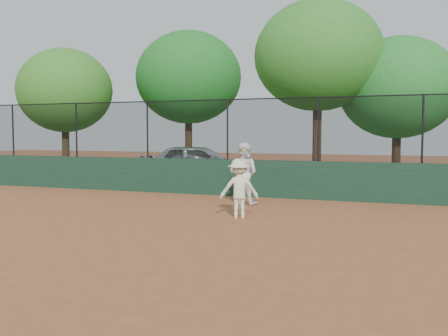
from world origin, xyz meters
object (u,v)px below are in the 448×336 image
(tree_1, at_px, (188,78))
(parked_car, at_px, (199,164))
(tree_2, at_px, (318,56))
(tree_3, at_px, (398,88))
(player_main, at_px, (239,189))
(tree_0, at_px, (65,91))
(player_second, at_px, (243,174))

(tree_1, bearing_deg, parked_car, -60.11)
(tree_1, relative_size, tree_2, 0.96)
(parked_car, distance_m, tree_3, 8.64)
(player_main, height_order, tree_1, tree_1)
(tree_0, relative_size, tree_3, 1.02)
(tree_1, bearing_deg, player_main, -60.06)
(parked_car, bearing_deg, player_main, -164.21)
(player_second, height_order, tree_3, tree_3)
(player_main, xyz_separation_m, tree_3, (3.35, 10.04, 3.17))
(player_second, xyz_separation_m, tree_2, (0.97, 6.59, 4.29))
(player_second, height_order, tree_1, tree_1)
(player_main, bearing_deg, parked_car, 119.97)
(tree_1, bearing_deg, tree_0, -148.86)
(player_second, distance_m, player_main, 2.43)
(tree_0, bearing_deg, player_main, -35.53)
(tree_0, bearing_deg, tree_2, 3.08)
(tree_0, height_order, tree_1, tree_1)
(tree_1, relative_size, tree_3, 1.19)
(tree_2, height_order, tree_3, tree_2)
(player_second, xyz_separation_m, tree_0, (-10.94, 5.95, 3.19))
(tree_0, height_order, tree_3, tree_0)
(player_second, height_order, tree_2, tree_2)
(tree_2, distance_m, tree_3, 3.48)
(player_second, xyz_separation_m, tree_1, (-5.87, 9.01, 3.93))
(tree_1, distance_m, tree_3, 10.01)
(parked_car, distance_m, tree_2, 6.51)
(player_main, distance_m, tree_2, 9.98)
(player_main, xyz_separation_m, tree_0, (-11.60, 8.28, 3.36))
(parked_car, bearing_deg, tree_1, 15.72)
(tree_0, bearing_deg, tree_1, 31.14)
(tree_1, bearing_deg, tree_2, -19.49)
(parked_car, height_order, player_main, player_main)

